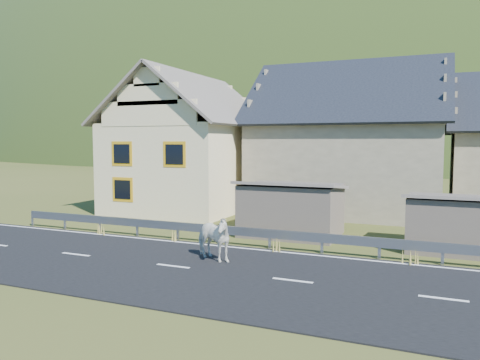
% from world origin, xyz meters
% --- Properties ---
extents(ground, '(160.00, 160.00, 0.00)m').
position_xyz_m(ground, '(0.00, 0.00, 0.00)').
color(ground, '#323E14').
rests_on(ground, ground).
extents(road, '(60.00, 7.00, 0.04)m').
position_xyz_m(road, '(0.00, 0.00, 0.02)').
color(road, black).
rests_on(road, ground).
extents(lane_markings, '(60.00, 6.60, 0.01)m').
position_xyz_m(lane_markings, '(0.00, 0.00, 0.04)').
color(lane_markings, silver).
rests_on(lane_markings, road).
extents(guardrail, '(28.10, 0.09, 0.75)m').
position_xyz_m(guardrail, '(-0.00, 3.68, 0.56)').
color(guardrail, '#93969B').
rests_on(guardrail, ground).
extents(shed_left, '(4.30, 3.30, 2.40)m').
position_xyz_m(shed_left, '(-2.00, 6.50, 1.10)').
color(shed_left, '#675B4F').
rests_on(shed_left, ground).
extents(shed_right, '(3.80, 2.90, 2.20)m').
position_xyz_m(shed_right, '(4.50, 6.00, 1.00)').
color(shed_right, '#675B4F').
rests_on(shed_right, ground).
extents(house_cream, '(7.80, 9.80, 8.30)m').
position_xyz_m(house_cream, '(-10.00, 12.00, 4.36)').
color(house_cream, beige).
rests_on(house_cream, ground).
extents(house_stone_a, '(10.80, 9.80, 8.90)m').
position_xyz_m(house_stone_a, '(-1.00, 15.00, 4.63)').
color(house_stone_a, gray).
rests_on(house_stone_a, ground).
extents(mountain, '(440.00, 280.00, 260.00)m').
position_xyz_m(mountain, '(5.00, 180.00, -20.00)').
color(mountain, '#273F14').
rests_on(mountain, ground).
extents(conifer_patch, '(76.00, 50.00, 28.00)m').
position_xyz_m(conifer_patch, '(-55.00, 110.00, 6.00)').
color(conifer_patch, black).
rests_on(conifer_patch, ground).
extents(horse, '(1.53, 2.03, 1.56)m').
position_xyz_m(horse, '(-3.20, 1.19, 0.82)').
color(horse, white).
rests_on(horse, road).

